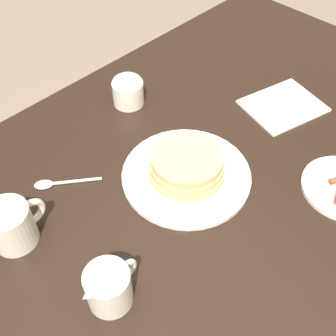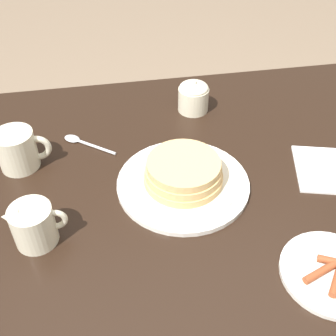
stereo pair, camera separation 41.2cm
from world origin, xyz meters
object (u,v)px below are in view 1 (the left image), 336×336
at_px(spoon, 56,183).
at_px(napkin, 283,106).
at_px(pancake_plate, 187,169).
at_px(creamer_pitcher, 108,287).
at_px(sugar_bowl, 128,90).
at_px(coffee_mug, 12,225).

bearing_deg(spoon, napkin, -19.87).
xyz_separation_m(pancake_plate, creamer_pitcher, (-0.31, -0.10, 0.02)).
xyz_separation_m(pancake_plate, sugar_bowl, (0.09, 0.29, 0.02)).
xyz_separation_m(creamer_pitcher, napkin, (0.67, 0.08, -0.04)).
xyz_separation_m(sugar_bowl, spoon, (-0.30, -0.09, -0.04)).
relative_size(sugar_bowl, spoon, 0.71).
bearing_deg(spoon, pancake_plate, -41.49).
bearing_deg(spoon, creamer_pitcher, -106.96).
relative_size(creamer_pitcher, napkin, 0.53).
bearing_deg(sugar_bowl, napkin, -47.97).
distance_m(coffee_mug, creamer_pitcher, 0.23).
distance_m(pancake_plate, napkin, 0.36).
bearing_deg(spoon, coffee_mug, -155.41).
xyz_separation_m(napkin, spoon, (-0.58, 0.21, 0.00)).
height_order(creamer_pitcher, spoon, creamer_pitcher).
bearing_deg(sugar_bowl, pancake_plate, -106.64).
relative_size(pancake_plate, creamer_pitcher, 2.41).
xyz_separation_m(creamer_pitcher, spoon, (0.09, 0.29, -0.04)).
relative_size(napkin, spoon, 1.78).
height_order(pancake_plate, creamer_pitcher, creamer_pitcher).
height_order(pancake_plate, spoon, pancake_plate).
bearing_deg(pancake_plate, creamer_pitcher, -162.18).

